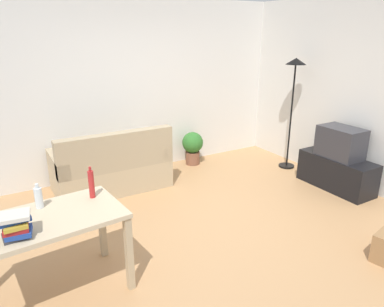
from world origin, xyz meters
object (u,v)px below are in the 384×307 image
torchiere_lamp (294,84)px  desk (49,229)px  tv (341,142)px  couch (112,169)px  bottle_red (91,184)px  book_stack (16,226)px  bottle_clear (39,198)px  potted_plant (193,146)px  tv_stand (336,172)px

torchiere_lamp → desk: size_ratio=1.44×
tv → couch: bearing=60.5°
bottle_red → book_stack: 0.77m
torchiere_lamp → bottle_clear: 4.20m
potted_plant → bottle_red: 3.09m
tv → bottle_clear: bottle_clear is taller
bottle_red → potted_plant: bearing=42.0°
torchiere_lamp → book_stack: (-4.24, -1.48, -0.56)m
tv_stand → torchiere_lamp: size_ratio=0.61×
tv → book_stack: size_ratio=2.59×
tv → torchiere_lamp: (-0.00, 0.99, 0.71)m
tv → book_stack: bearing=96.6°
couch → book_stack: book_stack is taller
potted_plant → bottle_red: bearing=-138.0°
potted_plant → bottle_clear: bottle_clear is taller
tv → torchiere_lamp: bearing=0.2°
torchiere_lamp → tv_stand: bearing=-90.0°
couch → tv_stand: 3.28m
potted_plant → book_stack: book_stack is taller
torchiere_lamp → book_stack: torchiere_lamp is taller
couch → tv: bearing=150.5°
bottle_clear → bottle_red: 0.45m
desk → bottle_clear: bottle_clear is taller
tv → potted_plant: 2.37m
potted_plant → book_stack: size_ratio=2.46×
torchiere_lamp → potted_plant: torchiere_lamp is taller
desk → potted_plant: 3.49m
potted_plant → bottle_clear: bearing=-143.5°
bottle_clear → bottle_red: (0.45, -0.03, 0.04)m
couch → potted_plant: size_ratio=2.82×
bottle_red → tv: bearing=1.7°
bottle_red → book_stack: (-0.66, -0.39, -0.04)m
tv_stand → desk: size_ratio=0.87×
desk → bottle_red: 0.52m
couch → book_stack: (-1.38, -2.10, 0.55)m
couch → bottle_clear: bottle_clear is taller
torchiere_lamp → bottle_clear: size_ratio=8.13×
tv_stand → torchiere_lamp: (0.00, 0.99, 1.17)m
couch → torchiere_lamp: size_ratio=0.89×
tv_stand → tv: 0.46m
tv → bottle_red: 3.58m
potted_plant → tv_stand: bearing=-55.6°
tv_stand → desk: desk is taller
tv_stand → tv: bearing=-90.0°
tv_stand → torchiere_lamp: bearing=0.0°
book_stack → tv: bearing=6.6°
tv_stand → bottle_red: 3.63m
tv → torchiere_lamp: 1.22m
bottle_red → desk: bearing=-156.9°
tv_stand → bottle_red: size_ratio=3.68×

